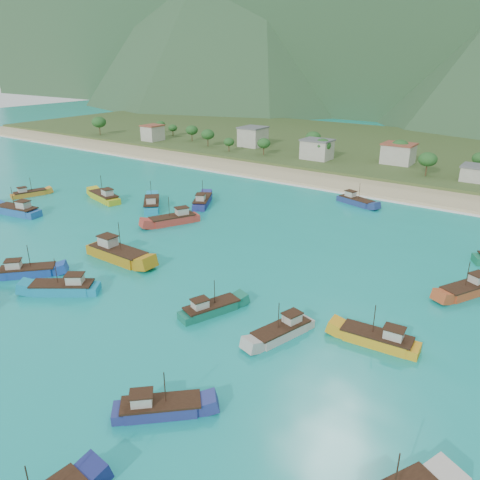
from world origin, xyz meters
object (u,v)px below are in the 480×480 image
Objects in this scene: boat_6 at (152,204)px; boat_25 at (159,409)px; boat_5 at (356,202)px; boat_2 at (18,211)px; boat_11 at (468,290)px; boat_12 at (118,254)px; boat_21 at (64,288)px; boat_23 at (202,202)px; boat_18 at (104,197)px; boat_10 at (282,332)px; boat_7 at (211,309)px; boat_16 at (30,194)px; boat_19 at (378,340)px; boat_4 at (173,220)px; boat_1 at (27,272)px.

boat_25 is at bearing -87.88° from boat_6.
boat_2 is at bearing -31.68° from boat_5.
boat_11 is at bearing -89.23° from boat_2.
boat_12 reaches higher than boat_21.
boat_11 is (95.76, 18.19, -0.17)m from boat_2.
boat_23 is at bearing -54.67° from boat_2.
boat_12 is at bearing -112.01° from boat_18.
boat_25 is (-3.19, -20.14, -0.03)m from boat_10.
boat_10 is (11.62, 0.79, 0.03)m from boat_7.
boat_16 is at bearing -173.50° from boat_7.
boat_19 is at bearing -107.20° from boat_21.
boat_6 is at bearing -12.86° from boat_10.
boat_4 is 1.20× the size of boat_7.
boat_7 is 21.11m from boat_25.
boat_7 is at bearing 101.01° from boat_19.
boat_19 is at bearing 92.08° from boat_12.
boat_1 is at bearing -119.35° from boat_6.
boat_5 is 74.83m from boat_21.
boat_18 is at bearing 27.30° from boat_11.
boat_19 is at bearing -102.28° from boat_2.
boat_4 reaches higher than boat_23.
boat_2 is 80.00m from boat_25.
boat_19 is 1.18× the size of boat_25.
boat_11 is at bearing -21.61° from boat_19.
boat_5 is at bearing -100.40° from boat_4.
boat_1 is 41.26m from boat_6.
boat_23 reaches higher than boat_19.
boat_23 is at bearing 16.72° from boat_11.
boat_21 is (35.35, -37.65, -0.10)m from boat_18.
boat_19 is (54.23, -20.02, -0.13)m from boat_4.
boat_18 reaches higher than boat_1.
boat_25 is (31.48, -10.96, -0.15)m from boat_21.
boat_18 is (-24.69, 37.45, 0.18)m from boat_1.
boat_18 reaches higher than boat_5.
boat_11 is (63.39, 36.17, 0.03)m from boat_1.
boat_7 is 23.69m from boat_19.
boat_23 is at bearing -21.10° from boat_21.
boat_11 is (73.43, -3.85, -0.16)m from boat_6.
boat_7 is at bearing 79.41° from boat_12.
boat_10 is 0.75× the size of boat_12.
boat_11 is 64.06m from boat_21.
boat_6 reaches higher than boat_11.
boat_6 is 73.09m from boat_25.
boat_16 is 95.46m from boat_25.
boat_10 reaches higher than boat_7.
boat_18 is (-27.02, 3.02, 0.03)m from boat_4.
boat_2 is 1.16× the size of boat_5.
boat_10 is at bearing 111.57° from boat_19.
boat_12 is 40.08m from boat_18.
boat_23 reaches higher than boat_21.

